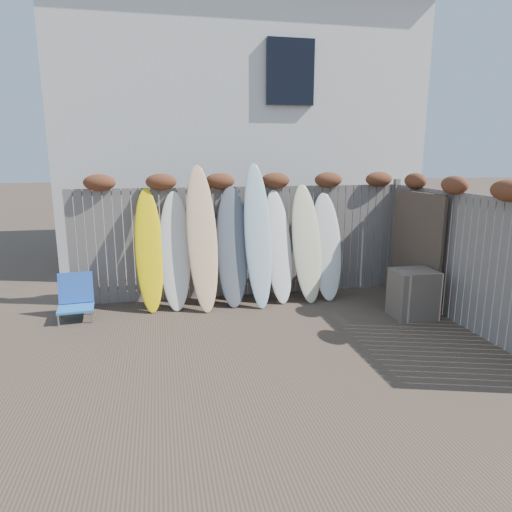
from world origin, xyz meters
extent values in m
plane|color=#493A2D|center=(0.00, 0.00, 0.00)|extent=(80.00, 80.00, 0.00)
cube|color=slate|center=(0.00, 2.40, 1.00)|extent=(6.00, 0.10, 2.00)
cube|color=slate|center=(3.00, 2.40, 1.05)|extent=(0.10, 0.10, 2.10)
ellipsoid|color=brown|center=(-2.40, 2.36, 2.10)|extent=(0.52, 0.28, 0.28)
ellipsoid|color=brown|center=(-1.40, 2.36, 2.10)|extent=(0.52, 0.28, 0.28)
ellipsoid|color=brown|center=(-0.40, 2.36, 2.10)|extent=(0.52, 0.28, 0.28)
ellipsoid|color=brown|center=(0.60, 2.36, 2.10)|extent=(0.52, 0.28, 0.28)
ellipsoid|color=brown|center=(1.60, 2.36, 2.10)|extent=(0.52, 0.28, 0.28)
ellipsoid|color=brown|center=(2.60, 2.36, 2.10)|extent=(0.52, 0.28, 0.28)
cube|color=slate|center=(3.00, 0.20, 1.00)|extent=(0.10, 4.40, 2.00)
ellipsoid|color=brown|center=(2.96, -0.50, 2.10)|extent=(0.28, 0.56, 0.28)
ellipsoid|color=brown|center=(2.96, 0.60, 2.10)|extent=(0.28, 0.56, 0.28)
ellipsoid|color=brown|center=(2.96, 1.70, 2.10)|extent=(0.28, 0.56, 0.28)
cube|color=silver|center=(0.50, 6.50, 3.00)|extent=(8.00, 5.00, 6.00)
cube|color=black|center=(1.30, 3.95, 4.20)|extent=(1.00, 0.12, 1.30)
cube|color=#3F3F44|center=(0.50, 6.50, 6.15)|extent=(8.50, 5.50, 0.35)
cube|color=blue|center=(-2.80, 1.62, 0.20)|extent=(0.57, 0.51, 0.03)
cube|color=#224EAD|center=(-2.83, 1.87, 0.46)|extent=(0.54, 0.21, 0.49)
cylinder|color=#B1B1B8|center=(-3.03, 1.40, 0.10)|extent=(0.03, 0.03, 0.20)
cylinder|color=#ACABB2|center=(-3.06, 1.80, 0.10)|extent=(0.03, 0.03, 0.20)
cylinder|color=#A5A6AC|center=(-2.54, 1.44, 0.10)|extent=(0.03, 0.03, 0.20)
cylinder|color=#B3B2BA|center=(-2.58, 1.84, 0.10)|extent=(0.03, 0.03, 0.20)
cube|color=brown|center=(2.46, 0.68, 0.38)|extent=(0.67, 0.56, 0.77)
cube|color=brown|center=(2.80, 1.26, 0.97)|extent=(0.19, 1.29, 1.94)
ellipsoid|color=yellow|center=(-1.65, 1.99, 1.00)|extent=(0.49, 0.74, 2.01)
ellipsoid|color=silver|center=(-1.22, 1.99, 0.98)|extent=(0.56, 0.72, 1.96)
ellipsoid|color=#FFBB82|center=(-0.77, 1.89, 1.20)|extent=(0.55, 0.87, 2.39)
ellipsoid|color=slate|center=(-0.25, 1.98, 1.01)|extent=(0.61, 0.76, 2.03)
ellipsoid|color=#A8CAD3|center=(0.18, 1.90, 1.21)|extent=(0.47, 0.85, 2.42)
ellipsoid|color=white|center=(0.57, 2.00, 0.97)|extent=(0.53, 0.73, 1.95)
ellipsoid|color=beige|center=(1.08, 1.95, 1.02)|extent=(0.53, 0.73, 2.04)
ellipsoid|color=silver|center=(1.46, 1.98, 0.94)|extent=(0.59, 0.71, 1.88)
camera|label=1|loc=(-1.45, -5.62, 2.56)|focal=32.00mm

